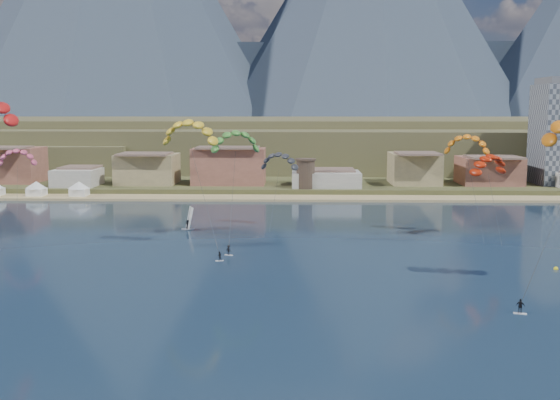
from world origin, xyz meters
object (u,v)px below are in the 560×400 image
Objects in this scene: watchtower at (306,173)px; windsurfer at (188,222)px; buoy at (556,269)px; kitesurfer_green at (235,139)px; kitesurfer_yellow at (190,129)px.

watchtower is 60.20m from windsurfer.
buoy is (37.82, -86.87, -6.25)m from watchtower.
watchtower reaches higher than buoy.
watchtower reaches higher than windsurfer.
kitesurfer_green is (-13.73, -65.64, 12.74)m from watchtower.
buoy is (58.60, -12.79, -21.10)m from kitesurfer_yellow.
kitesurfer_green is at bearing 157.62° from buoy.
windsurfer is (-24.64, -54.71, -4.89)m from watchtower.
buoy is at bearing -22.38° from kitesurfer_green.
kitesurfer_green is 4.91× the size of windsurfer.
watchtower is at bearing 78.19° from kitesurfer_green.
kitesurfer_green is 33.39× the size of buoy.
kitesurfer_yellow reaches higher than watchtower.
kitesurfer_green is 58.89m from buoy.
windsurfer is at bearing 152.76° from buoy.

